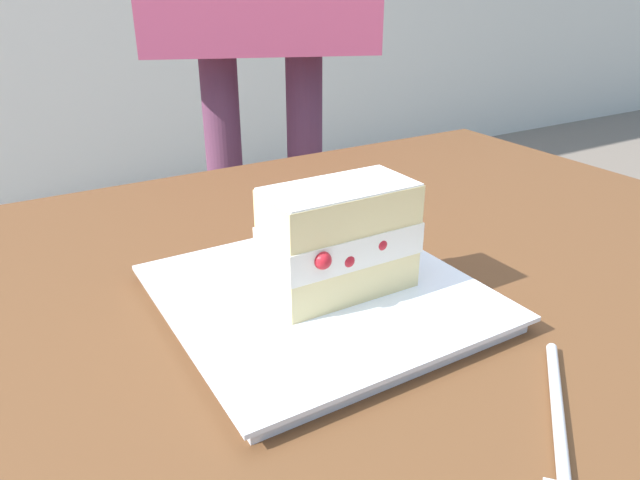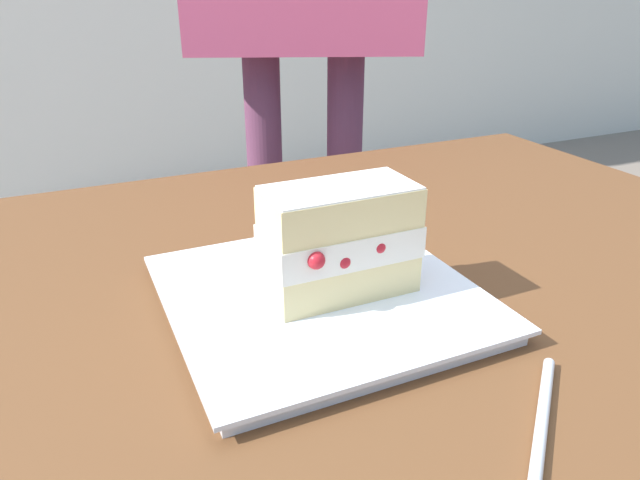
# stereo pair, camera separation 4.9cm
# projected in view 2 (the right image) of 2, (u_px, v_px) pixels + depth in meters

# --- Properties ---
(patio_table) EXTENTS (1.28, 0.89, 0.71)m
(patio_table) POSITION_uv_depth(u_px,v_px,m) (263.00, 431.00, 0.51)
(patio_table) COLOR brown
(patio_table) RESTS_ON ground
(dessert_plate) EXTENTS (0.26, 0.26, 0.02)m
(dessert_plate) POSITION_uv_depth(u_px,v_px,m) (320.00, 297.00, 0.51)
(dessert_plate) COLOR white
(dessert_plate) RESTS_ON patio_table
(cake_slice) EXTENTS (0.13, 0.08, 0.09)m
(cake_slice) POSITION_uv_depth(u_px,v_px,m) (339.00, 240.00, 0.49)
(cake_slice) COLOR #EAD18C
(cake_slice) RESTS_ON dessert_plate
(dessert_fork) EXTENTS (0.14, 0.13, 0.01)m
(dessert_fork) POSITION_uv_depth(u_px,v_px,m) (538.00, 453.00, 0.35)
(dessert_fork) COLOR silver
(dessert_fork) RESTS_ON patio_table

